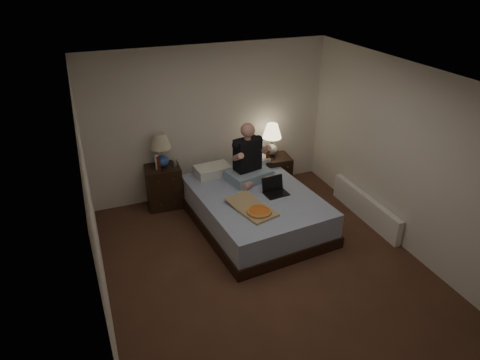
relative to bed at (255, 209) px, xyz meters
name	(u,v)px	position (x,y,z in m)	size (l,w,h in m)	color
floor	(264,266)	(-0.27, -0.98, -0.27)	(4.00, 4.50, 0.00)	brown
ceiling	(271,79)	(-0.27, -0.98, 2.23)	(4.00, 4.50, 0.00)	white
wall_back	(210,122)	(-0.27, 1.27, 0.98)	(4.00, 2.50, 0.00)	silver
wall_front	(390,313)	(-0.27, -3.23, 0.98)	(4.00, 2.50, 0.00)	silver
wall_left	(93,216)	(-2.27, -0.98, 0.98)	(4.50, 2.50, 0.00)	silver
wall_right	(403,158)	(1.73, -0.98, 0.98)	(4.50, 2.50, 0.00)	silver
bed	(255,209)	(0.00, 0.00, 0.00)	(1.60, 2.14, 0.53)	#546CA8
nightstand_left	(164,186)	(-1.16, 1.07, 0.08)	(0.54, 0.48, 0.70)	black
nightstand_right	(275,173)	(0.76, 0.89, 0.05)	(0.48, 0.43, 0.63)	black
lamp_left	(161,150)	(-1.15, 1.07, 0.71)	(0.32, 0.32, 0.56)	#2A4D9A
lamp_right	(272,140)	(0.72, 0.99, 0.64)	(0.32, 0.32, 0.56)	gray
water_bottle	(157,162)	(-1.24, 1.00, 0.56)	(0.07, 0.07, 0.25)	silver
soda_can	(174,162)	(-0.96, 1.04, 0.48)	(0.07, 0.07, 0.10)	beige
beer_bottle_left	(158,163)	(-1.22, 0.98, 0.55)	(0.06, 0.06, 0.23)	#5D1A0D
beer_bottle_right	(268,155)	(0.56, 0.79, 0.47)	(0.06, 0.06, 0.23)	#582D0C
person	(249,153)	(0.08, 0.43, 0.73)	(0.66, 0.52, 0.93)	black
laptop	(276,187)	(0.28, -0.13, 0.39)	(0.34, 0.28, 0.24)	black
pizza_box	(259,212)	(-0.18, -0.56, 0.31)	(0.40, 0.76, 0.08)	tan
radiator	(365,207)	(1.66, -0.48, -0.07)	(0.10, 1.60, 0.40)	white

